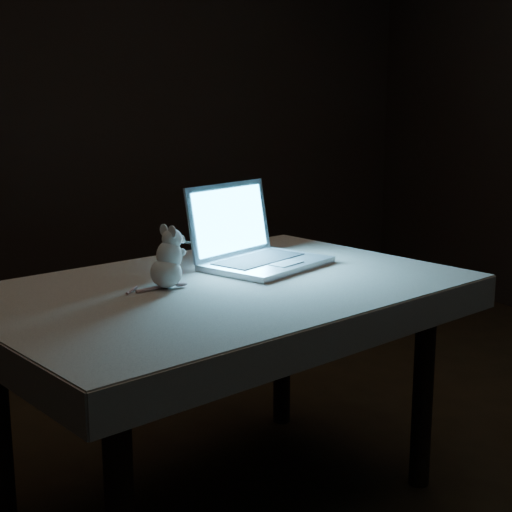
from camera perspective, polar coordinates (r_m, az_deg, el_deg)
name	(u,v)px	position (r m, az deg, el deg)	size (l,w,h in m)	color
floor	(273,470)	(2.61, 1.31, -16.13)	(5.00, 5.00, 0.00)	black
back_wall	(80,89)	(4.67, -13.41, 12.42)	(4.50, 0.04, 2.60)	black
table	(223,399)	(2.27, -2.57, -10.91)	(1.30, 0.84, 0.70)	black
tablecloth	(209,297)	(2.20, -3.67, -3.20)	(1.40, 0.93, 0.10)	beige
laptop	(267,227)	(2.35, 0.85, 2.27)	(0.38, 0.34, 0.26)	silver
plush_mouse	(166,257)	(2.11, -6.97, -0.08)	(0.13, 0.13, 0.18)	white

